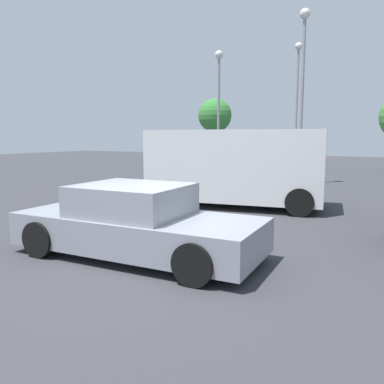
% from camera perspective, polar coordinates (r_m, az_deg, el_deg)
% --- Properties ---
extents(ground_plane, '(80.00, 80.00, 0.00)m').
position_cam_1_polar(ground_plane, '(6.67, -6.87, -10.31)').
color(ground_plane, '#38383D').
extents(sedan_foreground, '(4.49, 2.00, 1.27)m').
position_cam_1_polar(sedan_foreground, '(6.93, -8.20, -4.61)').
color(sedan_foreground, gray).
rests_on(sedan_foreground, ground_plane).
extents(van_white, '(5.41, 2.92, 2.30)m').
position_cam_1_polar(van_white, '(11.81, 6.36, 3.87)').
color(van_white, white).
rests_on(van_white, ground_plane).
extents(light_post_near, '(0.44, 0.44, 7.58)m').
position_cam_1_polar(light_post_near, '(24.63, 15.21, 14.63)').
color(light_post_near, gray).
rests_on(light_post_near, ground_plane).
extents(light_post_mid, '(0.44, 0.44, 6.70)m').
position_cam_1_polar(light_post_mid, '(21.79, 3.95, 14.44)').
color(light_post_mid, gray).
rests_on(light_post_mid, ground_plane).
extents(light_post_far, '(0.44, 0.44, 7.40)m').
position_cam_1_polar(light_post_far, '(17.86, 15.99, 16.87)').
color(light_post_far, gray).
rests_on(light_post_far, ground_plane).
extents(tree_back_center, '(2.72, 2.72, 5.20)m').
position_cam_1_polar(tree_back_center, '(32.17, 3.39, 11.12)').
color(tree_back_center, brown).
rests_on(tree_back_center, ground_plane).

